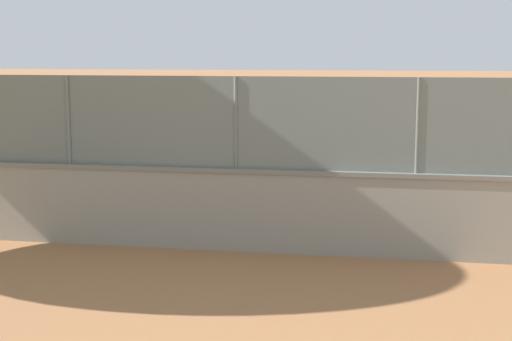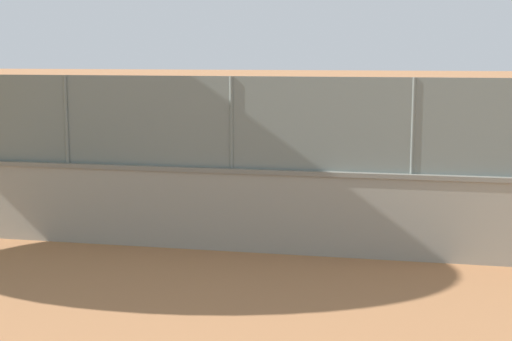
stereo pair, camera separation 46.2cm
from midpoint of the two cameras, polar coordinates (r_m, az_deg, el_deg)
name	(u,v)px [view 2 (the right image)]	position (r m, az deg, el deg)	size (l,w,h in m)	color
ground_plane	(356,168)	(23.75, 8.08, 0.20)	(260.00, 260.00, 0.00)	#A36B42
perimeter_wall	(410,216)	(13.34, 12.50, -3.39)	(32.16, 0.44, 1.51)	gray
fence_panel_on_wall	(413,126)	(13.10, 12.73, 3.29)	(31.59, 0.19, 1.63)	slate
player_near_wall_returning	(311,181)	(15.41, 5.04, -0.80)	(1.07, 0.72, 1.63)	black
player_crossing_court	(124,154)	(19.99, -9.25, 1.22)	(0.93, 0.95, 1.57)	#591919
sports_ball	(326,236)	(14.77, 6.18, -4.93)	(0.07, 0.07, 0.07)	yellow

